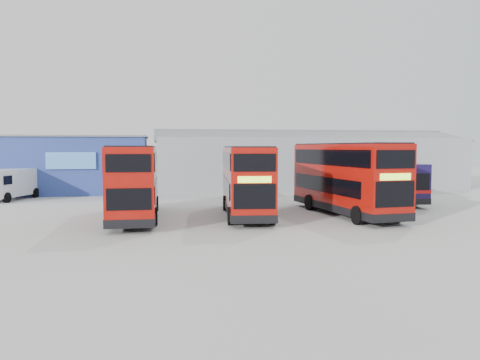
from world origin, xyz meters
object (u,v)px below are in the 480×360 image
(double_decker_centre, at_px, (246,181))
(single_decker_blue, at_px, (382,181))
(office_block, at_px, (79,164))
(panel_van, at_px, (9,183))
(maintenance_shed, at_px, (304,162))
(double_decker_right, at_px, (345,179))
(double_decker_left, at_px, (135,183))

(double_decker_centre, relative_size, single_decker_blue, 0.90)
(office_block, distance_m, panel_van, 7.26)
(office_block, height_order, double_decker_centre, office_block)
(panel_van, bearing_deg, maintenance_shed, 34.53)
(double_decker_centre, height_order, panel_van, double_decker_centre)
(double_decker_right, xyz_separation_m, single_decker_blue, (5.82, 6.74, -0.69))
(office_block, height_order, double_decker_right, office_block)
(office_block, distance_m, double_decker_centre, 21.07)
(maintenance_shed, relative_size, single_decker_blue, 2.73)
(double_decker_centre, distance_m, double_decker_right, 6.05)
(maintenance_shed, relative_size, double_decker_left, 3.07)
(double_decker_left, distance_m, single_decker_blue, 19.37)
(maintenance_shed, height_order, double_decker_left, maintenance_shed)
(double_decker_centre, xyz_separation_m, double_decker_right, (6.01, -0.69, 0.10))
(office_block, relative_size, double_decker_centre, 1.23)
(double_decker_right, bearing_deg, double_decker_centre, 167.82)
(single_decker_blue, bearing_deg, double_decker_right, 55.07)
(maintenance_shed, bearing_deg, single_decker_blue, -81.25)
(maintenance_shed, distance_m, double_decker_left, 25.36)
(double_decker_left, distance_m, double_decker_right, 12.49)
(maintenance_shed, height_order, single_decker_blue, maintenance_shed)
(office_block, height_order, panel_van, office_block)
(double_decker_centre, bearing_deg, office_block, 131.20)
(double_decker_left, bearing_deg, double_decker_right, 178.73)
(maintenance_shed, distance_m, double_decker_centre, 21.55)
(double_decker_centre, bearing_deg, double_decker_left, -171.96)
(office_block, distance_m, maintenance_shed, 22.09)
(double_decker_centre, xyz_separation_m, panel_van, (-16.59, 11.54, -0.74))
(double_decker_right, distance_m, panel_van, 25.71)
(double_decker_left, height_order, panel_van, double_decker_left)
(double_decker_right, height_order, panel_van, double_decker_right)
(panel_van, bearing_deg, double_decker_centre, -16.44)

